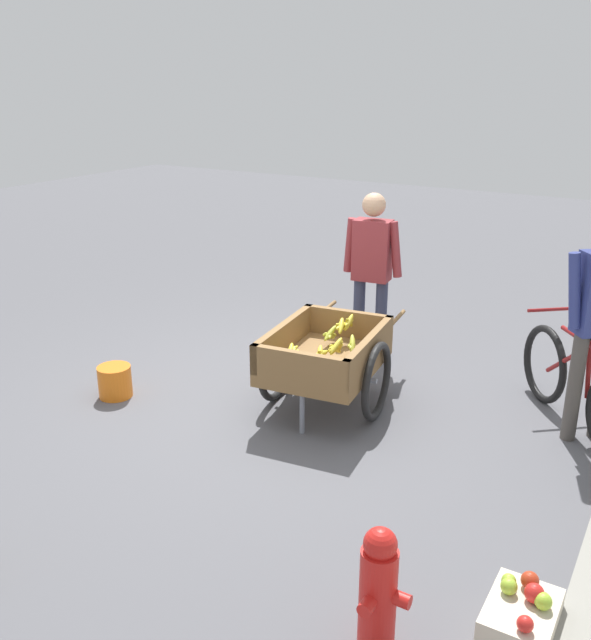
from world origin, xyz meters
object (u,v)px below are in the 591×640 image
at_px(vendor_person, 372,263).
at_px(plastic_bucket, 115,381).
at_px(bicycle, 576,387).
at_px(mixed_fruit_crate, 521,620).
at_px(fire_hydrant, 378,590).
at_px(fruit_cart, 325,359).

relative_size(vendor_person, plastic_bucket, 5.68).
xyz_separation_m(bicycle, mixed_fruit_crate, (2.40, 0.19, -0.22)).
height_order(bicycle, mixed_fruit_crate, bicycle).
relative_size(fire_hydrant, mixed_fruit_crate, 1.52).
height_order(plastic_bucket, mixed_fruit_crate, mixed_fruit_crate).
bearing_deg(fruit_cart, fire_hydrant, 34.05).
distance_m(fruit_cart, mixed_fruit_crate, 2.67).
xyz_separation_m(fire_hydrant, plastic_bucket, (-1.38, -3.08, -0.20)).
bearing_deg(bicycle, mixed_fruit_crate, 4.56).
relative_size(fruit_cart, bicycle, 1.31).
xyz_separation_m(vendor_person, fire_hydrant, (3.25, 1.57, -0.63)).
bearing_deg(mixed_fruit_crate, bicycle, -175.44).
bearing_deg(bicycle, fire_hydrant, -8.01).
height_order(fruit_cart, mixed_fruit_crate, fruit_cart).
bearing_deg(fire_hydrant, fruit_cart, -145.95).
bearing_deg(fire_hydrant, mixed_fruit_crate, 123.48).
bearing_deg(plastic_bucket, bicycle, 112.09).
distance_m(fruit_cart, vendor_person, 1.26).
bearing_deg(vendor_person, fire_hydrant, 25.70).
bearing_deg(fire_hydrant, vendor_person, -154.30).
height_order(vendor_person, fire_hydrant, vendor_person).
relative_size(bicycle, mixed_fruit_crate, 3.00).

